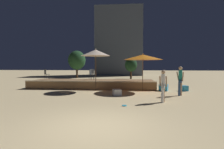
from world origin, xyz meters
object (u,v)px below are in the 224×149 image
object	(u,v)px
patio_umbrella_0	(143,57)
background_tree_1	(131,65)
cube_seat_1	(184,88)
cube_seat_0	(117,92)
patio_umbrella_1	(96,53)
person_0	(163,85)
person_1	(180,79)
bistro_chair_0	(92,73)
bistro_chair_1	(91,73)
background_tree_0	(77,60)
cube_seat_2	(164,87)
frisbee_disc	(124,106)
bistro_chair_2	(46,73)

from	to	relation	value
patio_umbrella_0	background_tree_1	bearing A→B (deg)	93.03
cube_seat_1	cube_seat_0	bearing A→B (deg)	-154.76
patio_umbrella_1	cube_seat_0	size ratio (longest dim) A/B	5.01
cube_seat_0	person_0	size ratio (longest dim) A/B	0.38
patio_umbrella_0	person_1	size ratio (longest dim) A/B	1.53
cube_seat_1	bistro_chair_0	distance (m)	7.83
cube_seat_0	bistro_chair_1	xyz separation A→B (m)	(-2.35, 3.23, 1.06)
person_1	bistro_chair_0	bearing A→B (deg)	-69.95
person_1	background_tree_1	distance (m)	13.85
cube_seat_1	background_tree_0	size ratio (longest dim) A/B	0.14
person_0	background_tree_0	bearing A→B (deg)	-118.15
patio_umbrella_1	bistro_chair_1	size ratio (longest dim) A/B	3.56
cube_seat_0	bistro_chair_0	bearing A→B (deg)	120.27
bistro_chair_0	cube_seat_1	bearing A→B (deg)	113.58
patio_umbrella_0	cube_seat_2	size ratio (longest dim) A/B	3.56
cube_seat_1	frisbee_disc	xyz separation A→B (m)	(-4.43, -5.27, -0.18)
patio_umbrella_0	background_tree_1	distance (m)	11.85
cube_seat_2	person_1	world-z (taller)	person_1
cube_seat_0	cube_seat_2	size ratio (longest dim) A/B	0.80
patio_umbrella_0	cube_seat_2	xyz separation A→B (m)	(1.62, 0.40, -2.30)
person_0	cube_seat_2	bearing A→B (deg)	-159.66
patio_umbrella_0	person_0	world-z (taller)	patio_umbrella_0
bistro_chair_1	bistro_chair_2	world-z (taller)	same
bistro_chair_0	patio_umbrella_0	bearing A→B (deg)	99.54
frisbee_disc	background_tree_1	bearing A→B (deg)	87.75
cube_seat_1	bistro_chair_2	distance (m)	11.42
person_0	bistro_chair_1	size ratio (longest dim) A/B	1.89
person_0	cube_seat_1	bearing A→B (deg)	-177.36
person_0	person_1	xyz separation A→B (m)	(1.51, 2.18, 0.13)
bistro_chair_1	background_tree_0	world-z (taller)	background_tree_0
person_1	background_tree_1	world-z (taller)	background_tree_1
person_0	bistro_chair_2	xyz separation A→B (m)	(-8.90, 5.30, 0.33)
bistro_chair_2	background_tree_1	world-z (taller)	background_tree_1
bistro_chair_1	patio_umbrella_0	bearing A→B (deg)	-93.76
cube_seat_0	background_tree_1	size ratio (longest dim) A/B	0.22
patio_umbrella_1	bistro_chair_1	distance (m)	2.23
background_tree_1	patio_umbrella_1	bearing A→B (deg)	-103.73
cube_seat_2	person_0	distance (m)	4.43
patio_umbrella_1	bistro_chair_1	bearing A→B (deg)	114.66
patio_umbrella_0	cube_seat_2	world-z (taller)	patio_umbrella_0
patio_umbrella_0	frisbee_disc	world-z (taller)	patio_umbrella_0
cube_seat_2	patio_umbrella_0	bearing A→B (deg)	-165.98
person_0	person_1	size ratio (longest dim) A/B	0.91
person_1	frisbee_disc	bearing A→B (deg)	4.17
patio_umbrella_0	background_tree_0	world-z (taller)	background_tree_0
bistro_chair_1	background_tree_0	xyz separation A→B (m)	(-4.61, 11.50, 1.43)
patio_umbrella_1	bistro_chair_2	bearing A→B (deg)	162.19
patio_umbrella_0	patio_umbrella_1	bearing A→B (deg)	-178.78
patio_umbrella_1	frisbee_disc	bearing A→B (deg)	-64.85
cube_seat_2	cube_seat_1	bearing A→B (deg)	-0.02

